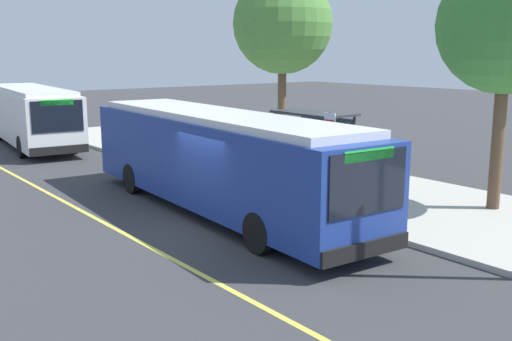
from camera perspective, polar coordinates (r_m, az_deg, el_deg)
The scene contains 11 objects.
ground_plane at distance 16.42m, azimuth -4.19°, elevation -5.30°, with size 120.00×120.00×0.00m, color #38383A.
sidewalk_curb at distance 20.22m, azimuth 10.11°, elevation -2.08°, with size 44.00×6.40×0.15m, color #B7B2A8.
lane_stripe_center at distance 15.37m, azimuth -11.08°, elevation -6.62°, with size 36.00×0.14×0.01m, color #E0D64C.
transit_bus_main at distance 17.54m, azimuth -3.62°, elevation 1.20°, with size 12.47×3.30×2.95m.
transit_bus_second at distance 32.14m, azimuth -20.60°, elevation 5.03°, with size 10.98×3.63×2.95m.
bus_shelter at distance 21.27m, azimuth 5.47°, elevation 3.74°, with size 2.90×1.60×2.48m.
waiting_bench at distance 21.54m, azimuth 5.52°, elevation 0.37°, with size 1.60×0.48×0.95m.
route_sign_post at distance 17.68m, azimuth 7.00°, elevation 2.33°, with size 0.44×0.08×2.80m.
pedestrian_commuter at distance 18.20m, azimuth 10.18°, elevation -0.19°, with size 0.24×0.40×1.69m.
street_tree_near_shelter at distance 18.46m, azimuth 22.77°, elevation 12.63°, with size 3.88×3.88×7.21m.
street_tree_upstreet at distance 25.81m, azimuth 2.54°, elevation 13.73°, with size 4.19×4.19×7.78m.
Camera 1 is at (13.15, -8.67, 4.64)m, focal length 42.04 mm.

